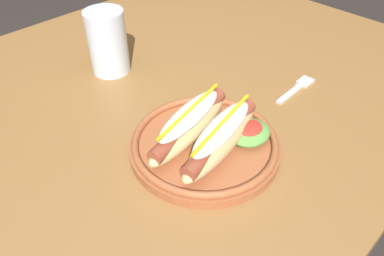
# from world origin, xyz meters

# --- Properties ---
(dining_table) EXTENTS (1.37, 0.94, 0.74)m
(dining_table) POSITION_xyz_m (0.00, 0.00, 0.65)
(dining_table) COLOR olive
(dining_table) RESTS_ON ground_plane
(hot_dog_plate) EXTENTS (0.25, 0.25, 0.08)m
(hot_dog_plate) POSITION_xyz_m (-0.01, -0.19, 0.77)
(hot_dog_plate) COLOR #9E5633
(hot_dog_plate) RESTS_ON dining_table
(fork) EXTENTS (0.12, 0.03, 0.00)m
(fork) POSITION_xyz_m (0.25, -0.20, 0.74)
(fork) COLOR silver
(fork) RESTS_ON dining_table
(water_cup) EXTENTS (0.08, 0.08, 0.13)m
(water_cup) POSITION_xyz_m (0.03, 0.14, 0.81)
(water_cup) COLOR silver
(water_cup) RESTS_ON dining_table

